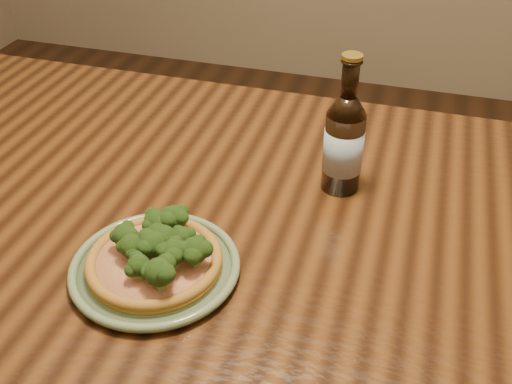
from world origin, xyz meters
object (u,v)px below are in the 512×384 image
(beer_bottle, at_px, (344,142))
(pizza, at_px, (156,256))
(plate, at_px, (155,267))
(table, at_px, (173,230))

(beer_bottle, bearing_deg, pizza, -150.90)
(plate, bearing_deg, pizza, 30.28)
(pizza, relative_size, beer_bottle, 0.80)
(pizza, bearing_deg, beer_bottle, 53.27)
(plate, distance_m, beer_bottle, 0.39)
(plate, height_order, beer_bottle, beer_bottle)
(table, xyz_separation_m, plate, (0.07, -0.20, 0.10))
(table, bearing_deg, plate, -71.73)
(table, relative_size, beer_bottle, 6.21)
(table, distance_m, pizza, 0.25)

